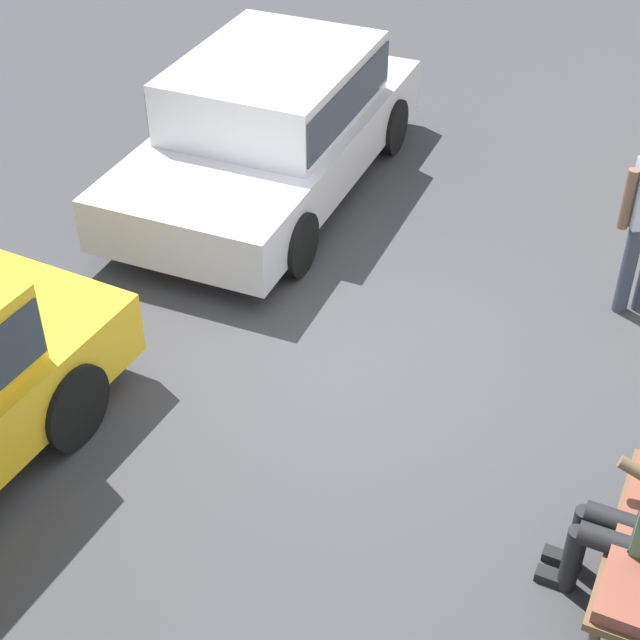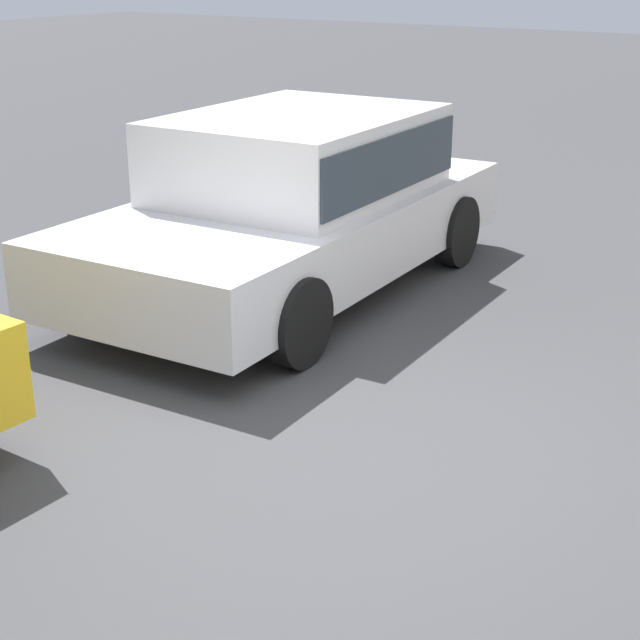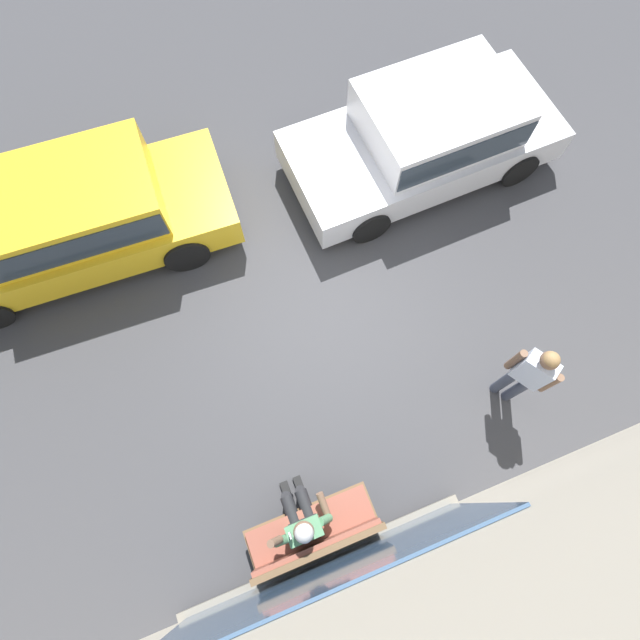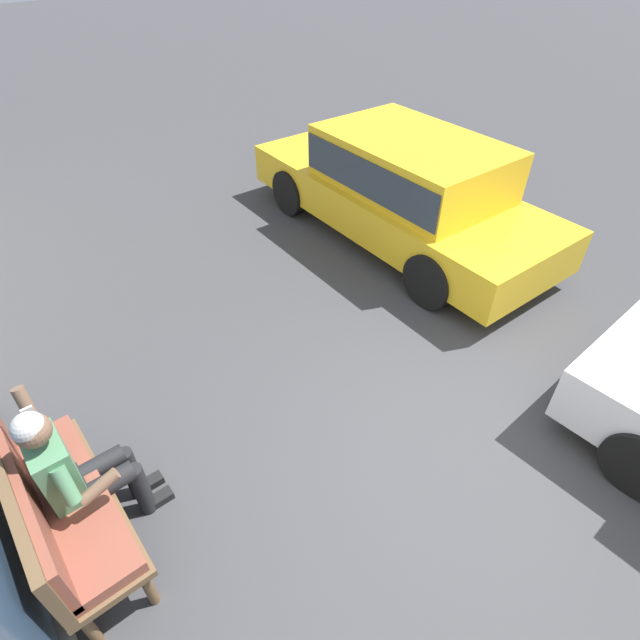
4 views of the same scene
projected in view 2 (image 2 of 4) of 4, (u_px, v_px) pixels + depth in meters
ground_plane at (312, 460)px, 5.31m from camera, size 60.00×60.00×0.00m
parked_car_near at (294, 195)px, 7.78m from camera, size 4.23×2.09×1.40m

